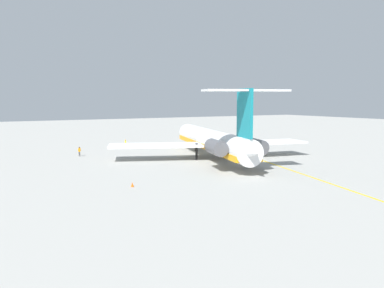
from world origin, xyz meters
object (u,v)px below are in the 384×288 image
(main_jetliner, at_px, (214,141))
(safety_cone_nose, at_px, (115,146))
(safety_cone_wingtip, at_px, (132,185))
(ground_crew_near_tail, at_px, (126,142))
(ground_crew_near_nose, at_px, (79,150))

(main_jetliner, bearing_deg, safety_cone_nose, 33.56)
(safety_cone_wingtip, bearing_deg, safety_cone_nose, -16.45)
(main_jetliner, height_order, safety_cone_wingtip, main_jetliner)
(ground_crew_near_tail, bearing_deg, safety_cone_wingtip, 58.09)
(main_jetliner, relative_size, ground_crew_near_nose, 22.46)
(ground_crew_near_nose, height_order, ground_crew_near_tail, ground_crew_near_tail)
(ground_crew_near_tail, bearing_deg, ground_crew_near_nose, 23.44)
(ground_crew_near_tail, relative_size, safety_cone_nose, 3.26)
(main_jetliner, xyz_separation_m, safety_cone_wingtip, (-14.03, 20.63, -2.96))
(ground_crew_near_nose, xyz_separation_m, ground_crew_near_tail, (8.83, -12.27, 0.01))
(main_jetliner, relative_size, safety_cone_nose, 72.83)
(ground_crew_near_tail, xyz_separation_m, safety_cone_nose, (2.49, 1.61, -0.86))
(safety_cone_nose, bearing_deg, ground_crew_near_nose, 136.72)
(ground_crew_near_tail, distance_m, safety_cone_nose, 3.09)
(main_jetliner, height_order, ground_crew_near_nose, main_jetliner)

